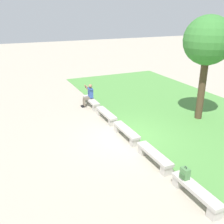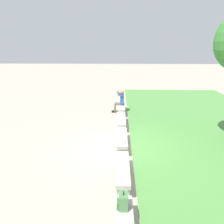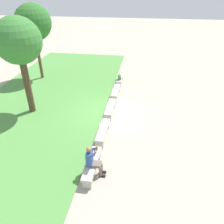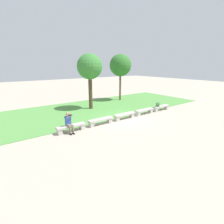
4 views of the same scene
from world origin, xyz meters
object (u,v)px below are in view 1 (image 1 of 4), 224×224
(bench_main, at_px, (91,102))
(person_photographer, at_px, (89,94))
(bench_mid, at_px, (126,132))
(bench_end, at_px, (196,192))
(tree_behind_wall, at_px, (208,42))
(backpack, at_px, (185,174))
(bench_far, at_px, (154,156))
(bench_near, at_px, (106,115))

(bench_main, bearing_deg, person_photographer, -153.38)
(bench_mid, bearing_deg, person_photographer, -179.05)
(bench_end, bearing_deg, bench_mid, 180.00)
(person_photographer, distance_m, tree_behind_wall, 7.02)
(person_photographer, distance_m, backpack, 8.69)
(bench_end, distance_m, backpack, 0.63)
(bench_mid, xyz_separation_m, bench_far, (2.27, 0.00, 0.00))
(bench_mid, xyz_separation_m, bench_end, (4.53, 0.00, 0.00))
(person_photographer, bearing_deg, bench_main, 26.62)
(bench_mid, relative_size, bench_end, 1.00)
(bench_mid, height_order, person_photographer, person_photographer)
(bench_mid, height_order, backpack, backpack)
(bench_mid, bearing_deg, bench_main, 180.00)
(bench_mid, distance_m, backpack, 4.01)
(bench_end, distance_m, tree_behind_wall, 7.65)
(bench_main, relative_size, bench_mid, 1.00)
(bench_main, xyz_separation_m, bench_end, (9.06, 0.00, 0.00))
(person_photographer, height_order, tree_behind_wall, tree_behind_wall)
(bench_far, bearing_deg, bench_main, 180.00)
(bench_mid, distance_m, tree_behind_wall, 5.82)
(bench_mid, relative_size, backpack, 4.46)
(backpack, relative_size, tree_behind_wall, 0.08)
(person_photographer, bearing_deg, backpack, 0.34)
(bench_main, distance_m, person_photographer, 0.47)
(bench_main, distance_m, bench_mid, 4.53)
(bench_near, distance_m, tree_behind_wall, 6.08)
(backpack, bearing_deg, tree_behind_wall, 134.43)
(person_photographer, relative_size, backpack, 3.08)
(bench_near, relative_size, bench_mid, 1.00)
(backpack, bearing_deg, bench_far, 179.11)
(bench_near, xyz_separation_m, bench_end, (6.80, 0.00, 0.00))
(bench_far, height_order, person_photographer, person_photographer)
(bench_near, height_order, bench_far, same)
(tree_behind_wall, bearing_deg, bench_near, -111.83)
(bench_far, relative_size, bench_end, 1.00)
(bench_near, distance_m, bench_far, 4.53)
(bench_end, bearing_deg, bench_near, 180.00)
(person_photographer, xyz_separation_m, backpack, (8.68, 0.05, -0.11))
(bench_mid, bearing_deg, bench_end, 0.00)
(bench_main, distance_m, backpack, 8.54)
(backpack, xyz_separation_m, tree_behind_wall, (-4.45, 4.54, 3.32))
(bench_far, distance_m, tree_behind_wall, 6.41)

